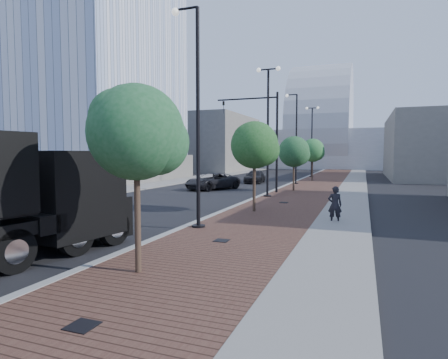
% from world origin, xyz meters
% --- Properties ---
extents(sidewalk, '(7.00, 140.00, 0.12)m').
position_xyz_m(sidewalk, '(3.50, 40.00, 0.06)').
color(sidewalk, '#4C2D23').
rests_on(sidewalk, ground).
extents(concrete_strip, '(2.40, 140.00, 0.13)m').
position_xyz_m(concrete_strip, '(6.20, 40.00, 0.07)').
color(concrete_strip, slate).
rests_on(concrete_strip, ground).
extents(curb, '(0.30, 140.00, 0.14)m').
position_xyz_m(curb, '(0.00, 40.00, 0.07)').
color(curb, gray).
rests_on(curb, ground).
extents(west_sidewalk, '(4.00, 140.00, 0.12)m').
position_xyz_m(west_sidewalk, '(-13.00, 40.00, 0.06)').
color(west_sidewalk, slate).
rests_on(west_sidewalk, ground).
extents(white_sedan, '(2.63, 4.91, 1.54)m').
position_xyz_m(white_sedan, '(-4.19, 7.58, 0.77)').
color(white_sedan, silver).
rests_on(white_sedan, ground).
extents(dark_car_mid, '(4.42, 5.83, 1.47)m').
position_xyz_m(dark_car_mid, '(-5.53, 26.50, 0.74)').
color(dark_car_mid, black).
rests_on(dark_car_mid, ground).
extents(dark_car_far, '(2.28, 4.70, 1.32)m').
position_xyz_m(dark_car_far, '(-4.01, 35.06, 0.66)').
color(dark_car_far, black).
rests_on(dark_car_far, ground).
extents(pedestrian, '(0.69, 0.52, 1.72)m').
position_xyz_m(pedestrian, '(5.86, 13.46, 0.86)').
color(pedestrian, black).
rests_on(pedestrian, ground).
extents(streetlight_1, '(1.44, 0.56, 9.21)m').
position_xyz_m(streetlight_1, '(0.49, 10.00, 4.34)').
color(streetlight_1, black).
rests_on(streetlight_1, ground).
extents(streetlight_2, '(1.72, 0.56, 9.28)m').
position_xyz_m(streetlight_2, '(0.60, 22.00, 4.82)').
color(streetlight_2, black).
rests_on(streetlight_2, ground).
extents(streetlight_3, '(1.44, 0.56, 9.21)m').
position_xyz_m(streetlight_3, '(0.49, 34.00, 4.34)').
color(streetlight_3, black).
rests_on(streetlight_3, ground).
extents(streetlight_4, '(1.72, 0.56, 9.28)m').
position_xyz_m(streetlight_4, '(0.60, 46.00, 4.82)').
color(streetlight_4, black).
rests_on(streetlight_4, ground).
extents(traffic_mast, '(5.09, 0.20, 8.00)m').
position_xyz_m(traffic_mast, '(-0.30, 25.00, 4.98)').
color(traffic_mast, black).
rests_on(traffic_mast, ground).
extents(tree_0, '(2.49, 2.46, 4.97)m').
position_xyz_m(tree_0, '(1.65, 4.02, 3.73)').
color(tree_0, '#382619').
rests_on(tree_0, ground).
extents(tree_1, '(2.54, 2.52, 4.91)m').
position_xyz_m(tree_1, '(1.65, 15.02, 3.64)').
color(tree_1, '#382619').
rests_on(tree_1, ground).
extents(tree_2, '(2.59, 2.58, 4.64)m').
position_xyz_m(tree_2, '(1.65, 27.02, 3.34)').
color(tree_2, '#382619').
rests_on(tree_2, ground).
extents(tree_3, '(2.64, 2.64, 4.87)m').
position_xyz_m(tree_3, '(1.65, 39.02, 3.54)').
color(tree_3, '#382619').
rests_on(tree_3, ground).
extents(tower_podium, '(19.00, 19.00, 3.00)m').
position_xyz_m(tower_podium, '(-24.00, 32.00, 1.50)').
color(tower_podium, '#67645D').
rests_on(tower_podium, ground).
extents(convention_center, '(50.00, 30.00, 50.00)m').
position_xyz_m(convention_center, '(-2.00, 85.00, 6.00)').
color(convention_center, '#9FA2A9').
rests_on(convention_center, ground).
extents(commercial_block_nw, '(14.00, 20.00, 10.00)m').
position_xyz_m(commercial_block_nw, '(-20.00, 60.00, 5.00)').
color(commercial_block_nw, '#67645D').
rests_on(commercial_block_nw, ground).
extents(commercial_block_ne, '(12.00, 22.00, 8.00)m').
position_xyz_m(commercial_block_ne, '(16.00, 50.00, 4.00)').
color(commercial_block_ne, '#66635C').
rests_on(commercial_block_ne, ground).
extents(utility_cover_0, '(0.50, 0.50, 0.02)m').
position_xyz_m(utility_cover_0, '(2.40, 1.00, 0.13)').
color(utility_cover_0, black).
rests_on(utility_cover_0, sidewalk).
extents(utility_cover_1, '(0.50, 0.50, 0.02)m').
position_xyz_m(utility_cover_1, '(2.40, 8.00, 0.13)').
color(utility_cover_1, black).
rests_on(utility_cover_1, sidewalk).
extents(utility_cover_2, '(0.50, 0.50, 0.02)m').
position_xyz_m(utility_cover_2, '(2.40, 19.00, 0.13)').
color(utility_cover_2, black).
rests_on(utility_cover_2, sidewalk).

